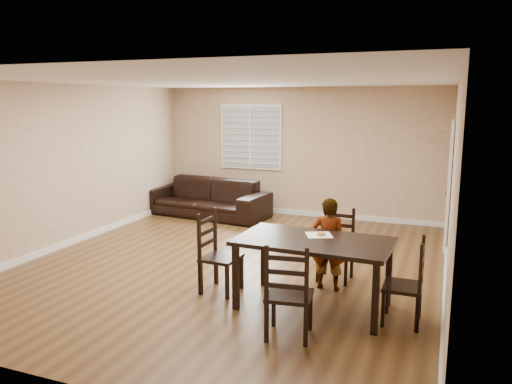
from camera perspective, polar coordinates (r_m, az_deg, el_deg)
ground at (r=7.61m, az=-2.61°, el=-8.15°), size 7.00×7.00×0.00m
room at (r=7.39m, az=-1.91°, el=5.64°), size 6.04×7.04×2.72m
dining_table at (r=5.88m, az=6.61°, el=-6.20°), size 1.82×1.08×0.83m
chair_near at (r=6.99m, az=9.31°, el=-6.12°), size 0.46×0.43×0.98m
chair_far at (r=5.13m, az=3.60°, el=-11.99°), size 0.52×0.49×1.02m
chair_left at (r=6.46m, az=-4.99°, el=-7.14°), size 0.46×0.49×1.04m
chair_right at (r=5.75m, az=17.59°, el=-10.20°), size 0.41×0.44×0.97m
child at (r=6.51m, az=8.30°, el=-5.89°), size 0.44×0.29×1.21m
napkin at (r=6.04m, az=7.20°, el=-4.89°), size 0.39×0.39×0.00m
donut at (r=6.02m, az=7.41°, el=-4.70°), size 0.11×0.11×0.04m
sofa at (r=10.66m, az=-5.69°, el=-0.64°), size 2.78×1.37×0.78m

